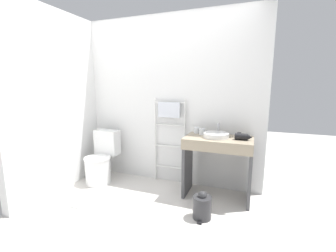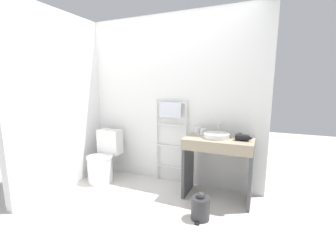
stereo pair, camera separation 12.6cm
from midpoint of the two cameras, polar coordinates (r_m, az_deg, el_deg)
ground_plane at (r=2.67m, az=-10.40°, el=-23.58°), size 12.00×12.00×0.00m
wall_back at (r=3.42m, az=1.52°, el=6.31°), size 2.82×0.12×2.49m
wall_side at (r=3.60m, az=-23.46°, el=5.67°), size 0.12×1.92×2.49m
toilet at (r=3.69m, az=-15.11°, el=-8.26°), size 0.39×0.55×0.79m
towel_radiator at (r=3.34m, az=1.79°, el=0.65°), size 0.50×0.06×1.28m
vanity_counter at (r=3.00m, az=13.76°, el=-8.11°), size 0.85×0.50×0.82m
sink_basin at (r=2.93m, az=13.40°, el=-2.36°), size 0.33×0.33×0.06m
faucet at (r=3.09m, az=14.03°, el=-0.46°), size 0.02×0.10×0.16m
cup_near_wall at (r=3.16m, az=8.68°, el=-1.12°), size 0.08×0.08×0.08m
cup_near_edge at (r=3.07m, az=10.03°, el=-1.47°), size 0.08×0.08×0.08m
hair_dryer at (r=2.89m, az=19.66°, el=-2.70°), size 0.20×0.18×0.08m
trash_bin at (r=2.70m, az=9.62°, el=-19.71°), size 0.21×0.24×0.32m
bath_mat at (r=3.35m, az=-20.88°, el=-16.56°), size 0.56×0.36×0.01m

